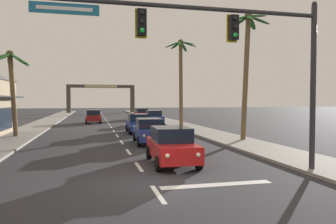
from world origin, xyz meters
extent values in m
plane|color=#2D2D33|center=(0.00, 0.00, 0.00)|extent=(220.00, 220.00, 0.00)
cube|color=gray|center=(7.80, 20.00, 0.07)|extent=(3.20, 110.00, 0.14)
cube|color=gray|center=(-7.80, 20.00, 0.07)|extent=(3.20, 110.00, 0.14)
cube|color=silver|center=(0.00, -1.23, 0.00)|extent=(0.16, 2.00, 0.01)
cube|color=silver|center=(0.00, 2.97, 0.00)|extent=(0.16, 2.00, 0.01)
cube|color=silver|center=(0.00, 7.16, 0.00)|extent=(0.16, 2.00, 0.01)
cube|color=silver|center=(0.00, 11.35, 0.00)|extent=(0.16, 2.00, 0.01)
cube|color=silver|center=(0.00, 15.54, 0.00)|extent=(0.16, 2.00, 0.01)
cube|color=silver|center=(0.00, 19.74, 0.00)|extent=(0.16, 2.00, 0.01)
cube|color=silver|center=(0.00, 23.93, 0.00)|extent=(0.16, 2.00, 0.01)
cube|color=silver|center=(0.00, 28.12, 0.00)|extent=(0.16, 2.00, 0.01)
cube|color=silver|center=(0.00, 32.32, 0.00)|extent=(0.16, 2.00, 0.01)
cube|color=silver|center=(0.00, 36.51, 0.00)|extent=(0.16, 2.00, 0.01)
cube|color=silver|center=(0.00, 40.70, 0.00)|extent=(0.16, 2.00, 0.01)
cube|color=silver|center=(0.00, 44.90, 0.00)|extent=(0.16, 2.00, 0.01)
cube|color=silver|center=(0.00, 49.09, 0.00)|extent=(0.16, 2.00, 0.01)
cube|color=silver|center=(0.00, 53.28, 0.00)|extent=(0.16, 2.00, 0.01)
cube|color=silver|center=(0.00, 57.47, 0.00)|extent=(0.16, 2.00, 0.01)
cube|color=silver|center=(0.00, 61.67, 0.00)|extent=(0.16, 2.00, 0.01)
cube|color=silver|center=(0.00, 65.86, 0.00)|extent=(0.16, 2.00, 0.01)
cube|color=silver|center=(2.20, -0.60, 0.00)|extent=(4.00, 0.44, 0.01)
cylinder|color=#2D2D33|center=(6.70, 0.36, 3.35)|extent=(0.22, 0.22, 6.70)
cylinder|color=#2D2D33|center=(1.48, 0.36, 6.28)|extent=(10.44, 0.16, 0.16)
sphere|color=#2D2D33|center=(6.70, 0.36, 6.76)|extent=(0.20, 0.20, 0.20)
cube|color=black|center=(3.22, 0.34, 5.64)|extent=(0.32, 0.26, 0.92)
sphere|color=black|center=(3.22, 0.20, 5.94)|extent=(0.17, 0.17, 0.17)
sphere|color=black|center=(3.22, 0.20, 5.64)|extent=(0.17, 0.17, 0.17)
sphere|color=#1EE54C|center=(3.22, 0.20, 5.34)|extent=(0.17, 0.17, 0.17)
cube|color=yellow|center=(3.22, 0.51, 5.64)|extent=(0.42, 0.03, 1.04)
cube|color=black|center=(-0.26, 0.34, 5.64)|extent=(0.32, 0.26, 0.92)
sphere|color=black|center=(-0.26, 0.20, 5.94)|extent=(0.17, 0.17, 0.17)
sphere|color=black|center=(-0.26, 0.20, 5.64)|extent=(0.17, 0.17, 0.17)
sphere|color=#1EE54C|center=(-0.26, 0.20, 5.34)|extent=(0.17, 0.17, 0.17)
cube|color=yellow|center=(-0.26, 0.51, 5.64)|extent=(0.42, 0.03, 1.04)
cube|color=#196B93|center=(-2.82, 0.36, 5.96)|extent=(2.24, 0.05, 0.36)
cube|color=white|center=(-2.82, 0.34, 5.96)|extent=(1.79, 0.01, 0.12)
cube|color=red|center=(1.56, 3.27, 0.68)|extent=(1.92, 4.36, 0.72)
cube|color=black|center=(1.56, 3.42, 1.36)|extent=(1.68, 2.26, 0.64)
cylinder|color=black|center=(2.37, 1.82, 0.32)|extent=(0.24, 0.65, 0.64)
cylinder|color=black|center=(0.64, 1.88, 0.32)|extent=(0.24, 0.65, 0.64)
cylinder|color=black|center=(2.47, 4.65, 0.32)|extent=(0.24, 0.65, 0.64)
cylinder|color=black|center=(0.75, 4.72, 0.32)|extent=(0.24, 0.65, 0.64)
sphere|color=#F9EFC6|center=(2.10, 1.08, 0.76)|extent=(0.18, 0.18, 0.18)
sphere|color=#F9EFC6|center=(0.86, 1.12, 0.76)|extent=(0.18, 0.18, 0.18)
cube|color=red|center=(2.30, 5.40, 0.78)|extent=(0.24, 0.07, 0.20)
cube|color=red|center=(0.98, 5.45, 0.78)|extent=(0.24, 0.07, 0.20)
cube|color=navy|center=(1.77, 10.41, 0.68)|extent=(1.92, 4.36, 0.72)
cube|color=black|center=(1.78, 10.56, 1.36)|extent=(1.68, 2.26, 0.64)
cylinder|color=black|center=(2.58, 8.96, 0.32)|extent=(0.24, 0.65, 0.64)
cylinder|color=black|center=(0.86, 9.03, 0.32)|extent=(0.24, 0.65, 0.64)
cylinder|color=black|center=(2.68, 11.80, 0.32)|extent=(0.24, 0.65, 0.64)
cylinder|color=black|center=(0.96, 11.86, 0.32)|extent=(0.24, 0.65, 0.64)
sphere|color=#F9EFC6|center=(2.31, 8.22, 0.76)|extent=(0.18, 0.18, 0.18)
sphere|color=#F9EFC6|center=(1.07, 8.27, 0.76)|extent=(0.18, 0.18, 0.18)
cube|color=red|center=(2.51, 12.55, 0.78)|extent=(0.24, 0.07, 0.20)
cube|color=red|center=(1.19, 12.59, 0.78)|extent=(0.24, 0.07, 0.20)
cube|color=navy|center=(2.01, 17.56, 0.68)|extent=(1.83, 4.33, 0.72)
cube|color=black|center=(2.01, 17.71, 1.36)|extent=(1.64, 2.23, 0.64)
cylinder|color=black|center=(2.84, 16.12, 0.32)|extent=(0.23, 0.64, 0.64)
cylinder|color=black|center=(1.12, 16.15, 0.32)|extent=(0.23, 0.64, 0.64)
cylinder|color=black|center=(2.89, 18.96, 0.32)|extent=(0.23, 0.64, 0.64)
cylinder|color=black|center=(1.17, 18.99, 0.32)|extent=(0.23, 0.64, 0.64)
sphere|color=#F9EFC6|center=(2.59, 15.38, 0.76)|extent=(0.18, 0.18, 0.18)
sphere|color=#F9EFC6|center=(1.35, 15.40, 0.76)|extent=(0.18, 0.18, 0.18)
cube|color=red|center=(2.70, 19.70, 0.78)|extent=(0.24, 0.06, 0.20)
cube|color=red|center=(1.38, 19.73, 0.78)|extent=(0.24, 0.06, 0.20)
cube|color=maroon|center=(-1.84, 30.82, 0.68)|extent=(1.77, 4.31, 0.72)
cube|color=black|center=(-1.84, 30.67, 1.36)|extent=(1.61, 2.20, 0.64)
cylinder|color=black|center=(-2.70, 32.25, 0.32)|extent=(0.22, 0.64, 0.64)
cylinder|color=black|center=(-0.98, 32.24, 0.32)|extent=(0.22, 0.64, 0.64)
cylinder|color=black|center=(-2.71, 29.41, 0.32)|extent=(0.22, 0.64, 0.64)
cylinder|color=black|center=(-0.98, 29.40, 0.32)|extent=(0.22, 0.64, 0.64)
sphere|color=#B2B2AD|center=(-2.46, 33.00, 0.76)|extent=(0.18, 0.18, 0.18)
sphere|color=#B2B2AD|center=(-1.22, 32.99, 0.76)|extent=(0.18, 0.18, 0.18)
cube|color=red|center=(-2.51, 28.67, 0.78)|extent=(0.24, 0.06, 0.20)
cube|color=red|center=(-1.19, 28.66, 0.78)|extent=(0.24, 0.06, 0.20)
cube|color=navy|center=(5.21, 26.84, 0.68)|extent=(1.84, 4.33, 0.72)
cube|color=black|center=(5.21, 26.99, 1.36)|extent=(1.64, 2.23, 0.64)
cylinder|color=black|center=(6.05, 25.41, 0.32)|extent=(0.23, 0.64, 0.64)
cylinder|color=black|center=(4.32, 25.44, 0.32)|extent=(0.23, 0.64, 0.64)
cylinder|color=black|center=(6.10, 28.24, 0.32)|extent=(0.23, 0.64, 0.64)
cylinder|color=black|center=(4.37, 28.28, 0.32)|extent=(0.23, 0.64, 0.64)
sphere|color=#B2B2AD|center=(5.79, 24.66, 0.76)|extent=(0.18, 0.18, 0.18)
sphere|color=#B2B2AD|center=(4.55, 24.68, 0.76)|extent=(0.18, 0.18, 0.18)
cube|color=red|center=(5.91, 28.99, 0.78)|extent=(0.24, 0.06, 0.20)
cube|color=red|center=(4.59, 29.01, 0.78)|extent=(0.24, 0.06, 0.20)
cube|color=red|center=(5.28, 37.19, 0.68)|extent=(1.87, 4.34, 0.72)
cube|color=black|center=(5.28, 37.34, 1.36)|extent=(1.66, 2.24, 0.64)
cylinder|color=black|center=(6.18, 35.80, 0.32)|extent=(0.24, 0.65, 0.64)
cylinder|color=black|center=(4.45, 35.75, 0.32)|extent=(0.24, 0.65, 0.64)
cylinder|color=black|center=(6.10, 38.63, 0.32)|extent=(0.24, 0.65, 0.64)
cylinder|color=black|center=(4.38, 38.59, 0.32)|extent=(0.24, 0.65, 0.64)
sphere|color=#B2B2AD|center=(5.95, 35.04, 0.76)|extent=(0.18, 0.18, 0.18)
sphere|color=#B2B2AD|center=(4.72, 35.01, 0.76)|extent=(0.18, 0.18, 0.18)
cube|color=red|center=(5.88, 39.37, 0.78)|extent=(0.24, 0.07, 0.20)
cube|color=red|center=(4.56, 39.34, 0.78)|extent=(0.24, 0.07, 0.20)
cylinder|color=brown|center=(-7.89, 15.90, 3.19)|extent=(0.69, 0.36, 6.38)
ellipsoid|color=#2D702D|center=(-7.32, 15.72, 6.03)|extent=(1.65, 0.75, 1.01)
ellipsoid|color=#2D702D|center=(-7.48, 16.41, 6.05)|extent=(1.48, 1.37, 0.97)
ellipsoid|color=#2D702D|center=(-8.23, 16.67, 6.09)|extent=(0.75, 1.70, 0.89)
ellipsoid|color=#2D702D|center=(-8.78, 16.37, 6.26)|extent=(1.68, 1.30, 0.56)
ellipsoid|color=#2D702D|center=(-8.58, 15.25, 6.18)|extent=(1.38, 1.58, 0.72)
ellipsoid|color=#2D702D|center=(-8.24, 15.10, 6.15)|extent=(0.75, 1.74, 0.79)
ellipsoid|color=#2D702D|center=(-7.45, 15.37, 6.12)|extent=(1.52, 1.40, 0.85)
sphere|color=#4C4223|center=(-8.06, 15.90, 6.42)|extent=(0.60, 0.60, 0.60)
cylinder|color=brown|center=(8.58, 9.92, 4.36)|extent=(0.70, 0.35, 8.72)
ellipsoid|color=#2D702D|center=(9.55, 9.87, 8.55)|extent=(1.67, 0.52, 0.65)
ellipsoid|color=#2D702D|center=(9.29, 10.47, 8.47)|extent=(1.40, 1.42, 0.81)
ellipsoid|color=#2D702D|center=(8.37, 10.61, 8.51)|extent=(1.14, 1.61, 0.74)
ellipsoid|color=#2D702D|center=(7.94, 9.96, 8.58)|extent=(1.68, 0.48, 0.60)
ellipsoid|color=#2D702D|center=(8.49, 9.18, 8.51)|extent=(0.91, 1.67, 0.73)
ellipsoid|color=#2D702D|center=(8.97, 9.13, 8.64)|extent=(0.84, 1.72, 0.49)
sphere|color=#4C4223|center=(8.75, 9.92, 8.76)|extent=(0.60, 0.60, 0.60)
cylinder|color=brown|center=(7.54, 23.20, 4.61)|extent=(0.48, 0.41, 9.22)
ellipsoid|color=#236028|center=(8.41, 23.17, 9.07)|extent=(1.85, 0.44, 0.63)
ellipsoid|color=#236028|center=(8.02, 23.84, 8.88)|extent=(1.39, 1.59, 0.99)
ellipsoid|color=#236028|center=(7.19, 24.02, 9.02)|extent=(1.03, 1.84, 0.71)
ellipsoid|color=#236028|center=(6.68, 23.49, 9.00)|extent=(1.83, 0.98, 0.76)
ellipsoid|color=#236028|center=(6.82, 22.63, 9.02)|extent=(1.66, 1.46, 0.73)
ellipsoid|color=#236028|center=(7.19, 22.39, 8.97)|extent=(1.03, 1.81, 0.82)
ellipsoid|color=#236028|center=(8.06, 22.49, 9.07)|extent=(1.45, 1.69, 0.62)
sphere|color=#4C4223|center=(7.51, 23.20, 9.26)|extent=(0.60, 0.60, 0.60)
cube|color=#423D38|center=(-7.05, 63.19, 2.84)|extent=(0.90, 0.90, 5.67)
cube|color=#423D38|center=(7.05, 63.19, 2.84)|extent=(0.90, 0.90, 5.67)
cube|color=#423D38|center=(0.00, 63.19, 6.02)|extent=(15.01, 0.60, 0.70)
cube|color=tan|center=(0.00, 62.87, 6.02)|extent=(7.05, 0.08, 0.56)
camera|label=1|loc=(-1.96, -10.90, 2.93)|focal=34.36mm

